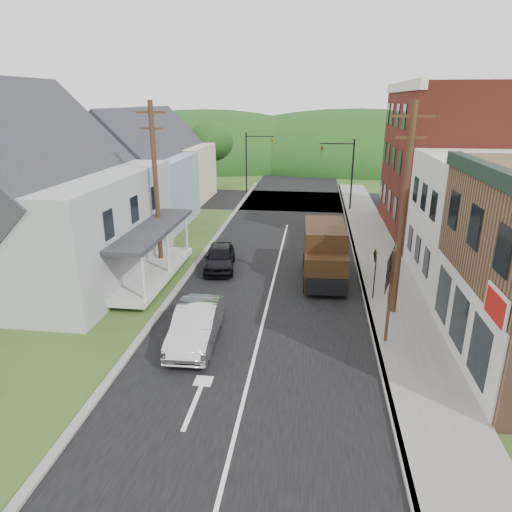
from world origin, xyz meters
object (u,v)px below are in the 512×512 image
(delivery_van, at_px, (324,254))
(route_sign_cluster, at_px, (390,283))
(warning_sign, at_px, (375,267))
(silver_sedan, at_px, (196,325))
(dark_sedan, at_px, (220,257))

(delivery_van, bearing_deg, route_sign_cluster, -72.59)
(warning_sign, bearing_deg, route_sign_cluster, -95.79)
(route_sign_cluster, relative_size, warning_sign, 1.49)
(silver_sedan, relative_size, dark_sedan, 1.12)
(delivery_van, height_order, warning_sign, delivery_van)
(silver_sedan, distance_m, warning_sign, 8.74)
(dark_sedan, relative_size, route_sign_cluster, 1.09)
(dark_sedan, distance_m, warning_sign, 8.73)
(dark_sedan, bearing_deg, silver_sedan, -92.45)
(silver_sedan, relative_size, warning_sign, 1.82)
(dark_sedan, bearing_deg, delivery_van, -16.65)
(silver_sedan, xyz_separation_m, dark_sedan, (-0.77, 8.15, -0.06))
(silver_sedan, xyz_separation_m, delivery_van, (4.97, 7.26, 0.71))
(silver_sedan, distance_m, delivery_van, 8.83)
(silver_sedan, height_order, dark_sedan, silver_sedan)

